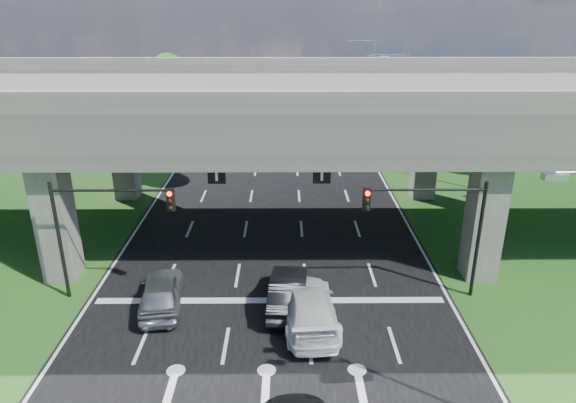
{
  "coord_description": "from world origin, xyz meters",
  "views": [
    {
      "loc": [
        0.75,
        -18.12,
        13.68
      ],
      "look_at": [
        0.91,
        7.99,
        3.48
      ],
      "focal_mm": 32.0,
      "sensor_mm": 36.0,
      "label": 1
    }
  ],
  "objects_px": {
    "signal_left": "(102,219)",
    "car_dark": "(288,291)",
    "signal_right": "(436,219)",
    "streetlight_beyond": "(369,77)",
    "car_white": "(309,307)",
    "streetlight_far": "(399,104)",
    "car_silver": "(162,292)"
  },
  "relations": [
    {
      "from": "streetlight_beyond",
      "to": "car_dark",
      "type": "relative_size",
      "value": 2.03
    },
    {
      "from": "signal_left",
      "to": "car_white",
      "type": "distance_m",
      "value": 10.44
    },
    {
      "from": "signal_right",
      "to": "car_white",
      "type": "xyz_separation_m",
      "value": [
        -6.02,
        -2.32,
        -3.31
      ]
    },
    {
      "from": "signal_left",
      "to": "streetlight_beyond",
      "type": "bearing_deg",
      "value": 63.57
    },
    {
      "from": "signal_right",
      "to": "car_silver",
      "type": "bearing_deg",
      "value": -175.84
    },
    {
      "from": "car_white",
      "to": "signal_left",
      "type": "bearing_deg",
      "value": -17.96
    },
    {
      "from": "streetlight_far",
      "to": "streetlight_beyond",
      "type": "xyz_separation_m",
      "value": [
        0.0,
        16.0,
        0.0
      ]
    },
    {
      "from": "signal_right",
      "to": "car_dark",
      "type": "xyz_separation_m",
      "value": [
        -6.94,
        -0.94,
        -3.35
      ]
    },
    {
      "from": "car_silver",
      "to": "car_dark",
      "type": "relative_size",
      "value": 0.96
    },
    {
      "from": "car_silver",
      "to": "signal_right",
      "type": "bearing_deg",
      "value": 176.51
    },
    {
      "from": "signal_right",
      "to": "streetlight_beyond",
      "type": "bearing_deg",
      "value": 86.39
    },
    {
      "from": "car_silver",
      "to": "car_dark",
      "type": "bearing_deg",
      "value": 172.35
    },
    {
      "from": "car_silver",
      "to": "signal_left",
      "type": "bearing_deg",
      "value": -26.92
    },
    {
      "from": "streetlight_beyond",
      "to": "car_dark",
      "type": "bearing_deg",
      "value": -103.98
    },
    {
      "from": "signal_left",
      "to": "car_dark",
      "type": "xyz_separation_m",
      "value": [
        8.71,
        -0.94,
        -3.35
      ]
    },
    {
      "from": "signal_right",
      "to": "streetlight_beyond",
      "type": "height_order",
      "value": "streetlight_beyond"
    },
    {
      "from": "streetlight_far",
      "to": "car_white",
      "type": "relative_size",
      "value": 1.71
    },
    {
      "from": "signal_left",
      "to": "streetlight_far",
      "type": "height_order",
      "value": "streetlight_far"
    },
    {
      "from": "signal_left",
      "to": "streetlight_far",
      "type": "relative_size",
      "value": 0.6
    },
    {
      "from": "signal_left",
      "to": "streetlight_far",
      "type": "xyz_separation_m",
      "value": [
        17.92,
        20.06,
        1.66
      ]
    },
    {
      "from": "car_dark",
      "to": "car_white",
      "type": "height_order",
      "value": "car_white"
    },
    {
      "from": "streetlight_far",
      "to": "car_dark",
      "type": "xyz_separation_m",
      "value": [
        -9.21,
        -21.0,
        -5.01
      ]
    },
    {
      "from": "signal_right",
      "to": "car_white",
      "type": "distance_m",
      "value": 7.25
    },
    {
      "from": "signal_left",
      "to": "car_white",
      "type": "height_order",
      "value": "signal_left"
    },
    {
      "from": "streetlight_far",
      "to": "car_dark",
      "type": "bearing_deg",
      "value": -113.68
    },
    {
      "from": "streetlight_far",
      "to": "streetlight_beyond",
      "type": "relative_size",
      "value": 1.0
    },
    {
      "from": "signal_right",
      "to": "signal_left",
      "type": "bearing_deg",
      "value": 180.0
    },
    {
      "from": "signal_left",
      "to": "car_white",
      "type": "relative_size",
      "value": 1.03
    },
    {
      "from": "streetlight_far",
      "to": "car_silver",
      "type": "xyz_separation_m",
      "value": [
        -15.22,
        -21.0,
        -5.01
      ]
    },
    {
      "from": "car_white",
      "to": "signal_right",
      "type": "bearing_deg",
      "value": -163.32
    },
    {
      "from": "car_silver",
      "to": "car_white",
      "type": "distance_m",
      "value": 7.06
    },
    {
      "from": "streetlight_beyond",
      "to": "car_white",
      "type": "distance_m",
      "value": 39.58
    }
  ]
}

